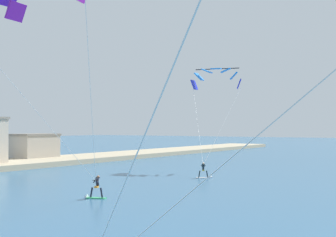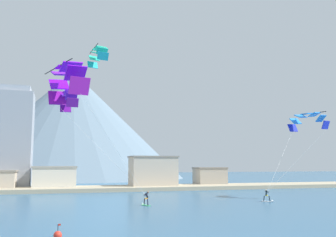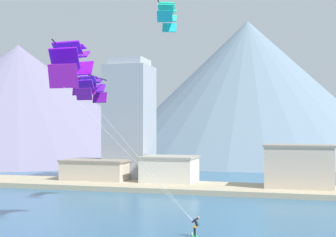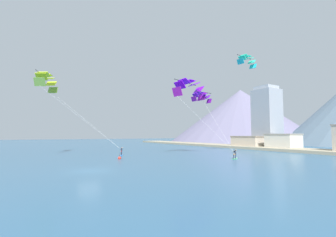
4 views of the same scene
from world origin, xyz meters
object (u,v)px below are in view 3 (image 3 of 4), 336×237
object	(u,v)px
parafoil_kite_mid_center	(73,63)
parafoil_kite_distant_low_drift	(168,13)
parafoil_kite_distant_high_outer	(92,86)
kitesurfer_mid_center	(195,230)

from	to	relation	value
parafoil_kite_mid_center	parafoil_kite_distant_low_drift	distance (m)	14.78
parafoil_kite_distant_high_outer	parafoil_kite_distant_low_drift	bearing A→B (deg)	66.62
parafoil_kite_mid_center	parafoil_kite_distant_low_drift	bearing A→B (deg)	70.10
parafoil_kite_mid_center	parafoil_kite_distant_low_drift	xyz separation A→B (m)	(4.48, 12.39, 6.69)
parafoil_kite_mid_center	parafoil_kite_distant_high_outer	world-z (taller)	parafoil_kite_mid_center
kitesurfer_mid_center	parafoil_kite_distant_low_drift	world-z (taller)	parafoil_kite_distant_low_drift
parafoil_kite_distant_high_outer	parafoil_kite_distant_low_drift	distance (m)	13.32
parafoil_kite_mid_center	parafoil_kite_distant_high_outer	distance (m)	3.29
kitesurfer_mid_center	parafoil_kite_distant_high_outer	bearing A→B (deg)	179.41
parafoil_kite_mid_center	parafoil_kite_distant_high_outer	xyz separation A→B (m)	(0.36, 2.84, -1.62)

